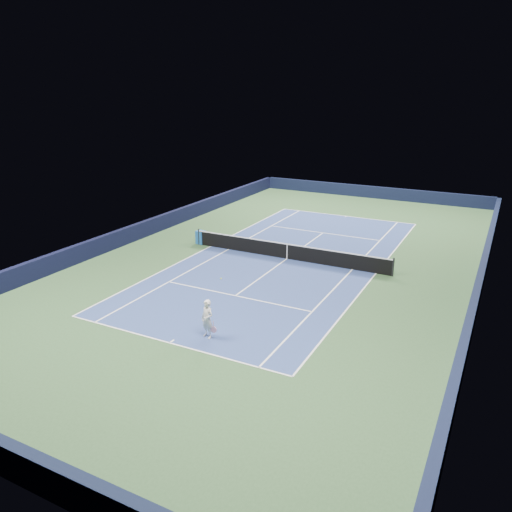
% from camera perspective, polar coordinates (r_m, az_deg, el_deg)
% --- Properties ---
extents(ground, '(40.00, 40.00, 0.00)m').
position_cam_1_polar(ground, '(30.53, 3.56, -0.32)').
color(ground, '#2B4A28').
rests_on(ground, ground).
extents(wall_far, '(22.00, 0.35, 1.10)m').
position_cam_1_polar(wall_far, '(48.61, 13.16, 7.13)').
color(wall_far, black).
rests_on(wall_far, ground).
extents(wall_right, '(0.35, 40.00, 1.10)m').
position_cam_1_polar(wall_right, '(28.09, 24.23, -2.55)').
color(wall_right, black).
rests_on(wall_right, ground).
extents(wall_left, '(0.35, 40.00, 1.10)m').
position_cam_1_polar(wall_left, '(35.88, -12.46, 3.11)').
color(wall_left, black).
rests_on(wall_left, ground).
extents(court_surface, '(10.97, 23.77, 0.01)m').
position_cam_1_polar(court_surface, '(30.52, 3.56, -0.32)').
color(court_surface, navy).
rests_on(court_surface, ground).
extents(baseline_far, '(10.97, 0.08, 0.00)m').
position_cam_1_polar(baseline_far, '(41.25, 10.28, 4.51)').
color(baseline_far, white).
rests_on(baseline_far, ground).
extents(baseline_near, '(10.97, 0.08, 0.00)m').
position_cam_1_polar(baseline_near, '(21.07, -9.85, -9.76)').
color(baseline_near, white).
rests_on(baseline_near, ground).
extents(sideline_doubles_right, '(0.08, 23.77, 0.00)m').
position_cam_1_polar(sideline_doubles_right, '(28.91, 13.55, -1.93)').
color(sideline_doubles_right, white).
rests_on(sideline_doubles_right, ground).
extents(sideline_doubles_left, '(0.08, 23.77, 0.00)m').
position_cam_1_polar(sideline_doubles_left, '(32.98, -5.19, 1.12)').
color(sideline_doubles_left, white).
rests_on(sideline_doubles_left, ground).
extents(sideline_singles_right, '(0.08, 23.77, 0.00)m').
position_cam_1_polar(sideline_singles_right, '(29.22, 10.96, -1.52)').
color(sideline_singles_right, white).
rests_on(sideline_singles_right, ground).
extents(sideline_singles_left, '(0.08, 23.77, 0.00)m').
position_cam_1_polar(sideline_singles_left, '(32.30, -3.13, 0.79)').
color(sideline_singles_left, white).
rests_on(sideline_singles_left, ground).
extents(service_line_far, '(8.23, 0.08, 0.00)m').
position_cam_1_polar(service_line_far, '(36.21, 7.67, 2.64)').
color(service_line_far, white).
rests_on(service_line_far, ground).
extents(service_line_near, '(8.23, 0.08, 0.00)m').
position_cam_1_polar(service_line_near, '(25.18, -2.37, -4.55)').
color(service_line_near, white).
rests_on(service_line_near, ground).
extents(center_service_line, '(0.08, 12.80, 0.00)m').
position_cam_1_polar(center_service_line, '(30.52, 3.56, -0.31)').
color(center_service_line, white).
rests_on(center_service_line, ground).
extents(center_mark_far, '(0.08, 0.30, 0.00)m').
position_cam_1_polar(center_mark_far, '(41.11, 10.22, 4.46)').
color(center_mark_far, white).
rests_on(center_mark_far, ground).
extents(center_mark_near, '(0.08, 0.30, 0.00)m').
position_cam_1_polar(center_mark_near, '(21.18, -9.60, -9.59)').
color(center_mark_near, white).
rests_on(center_mark_near, ground).
extents(tennis_net, '(12.90, 0.10, 1.07)m').
position_cam_1_polar(tennis_net, '(30.36, 3.58, 0.58)').
color(tennis_net, black).
rests_on(tennis_net, ground).
extents(sponsor_cube, '(0.60, 0.54, 0.88)m').
position_cam_1_polar(sponsor_cube, '(33.51, -6.33, 2.14)').
color(sponsor_cube, '#1C5AAB').
rests_on(sponsor_cube, ground).
extents(tennis_player, '(0.82, 1.31, 2.34)m').
position_cam_1_polar(tennis_player, '(20.94, -5.58, -7.19)').
color(tennis_player, white).
rests_on(tennis_player, ground).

